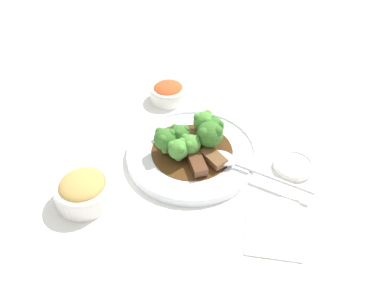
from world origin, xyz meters
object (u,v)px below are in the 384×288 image
(beef_strip_1, at_px, (193,135))
(broccoli_floret_1, at_px, (178,149))
(broccoli_floret_6, at_px, (180,134))
(sauce_dish, at_px, (294,165))
(beef_strip_2, at_px, (197,164))
(broccoli_floret_3, at_px, (165,139))
(broccoli_floret_5, at_px, (214,127))
(broccoli_floret_2, at_px, (210,134))
(beef_strip_0, at_px, (168,137))
(side_bowl_appetizer, at_px, (83,190))
(broccoli_floret_4, at_px, (204,122))
(broccoli_floret_0, at_px, (190,144))
(serving_spoon, at_px, (232,162))
(side_bowl_kimchi, at_px, (168,92))
(beef_strip_3, at_px, (213,158))
(main_plate, at_px, (192,152))

(beef_strip_1, xyz_separation_m, broccoli_floret_1, (0.07, -0.01, 0.02))
(broccoli_floret_6, distance_m, sauce_dish, 0.24)
(beef_strip_2, bearing_deg, beef_strip_1, -161.69)
(broccoli_floret_1, height_order, broccoli_floret_3, broccoli_floret_3)
(beef_strip_2, bearing_deg, broccoli_floret_3, -111.24)
(beef_strip_1, distance_m, broccoli_floret_5, 0.05)
(broccoli_floret_2, distance_m, sauce_dish, 0.18)
(beef_strip_0, xyz_separation_m, side_bowl_appetizer, (0.18, -0.11, 0.00))
(beef_strip_2, height_order, broccoli_floret_4, broccoli_floret_4)
(broccoli_floret_0, height_order, sauce_dish, broccoli_floret_0)
(serving_spoon, bearing_deg, side_bowl_appetizer, -62.48)
(broccoli_floret_1, relative_size, broccoli_floret_5, 0.91)
(beef_strip_2, relative_size, broccoli_floret_3, 1.14)
(beef_strip_1, relative_size, side_bowl_kimchi, 0.60)
(broccoli_floret_2, distance_m, serving_spoon, 0.07)
(broccoli_floret_0, xyz_separation_m, broccoli_floret_1, (0.02, -0.02, 0.00))
(sauce_dish, bearing_deg, beef_strip_3, -78.58)
(broccoli_floret_4, bearing_deg, main_plate, -13.86)
(beef_strip_3, xyz_separation_m, broccoli_floret_2, (-0.04, -0.02, 0.03))
(beef_strip_3, height_order, broccoli_floret_3, broccoli_floret_3)
(broccoli_floret_1, relative_size, broccoli_floret_2, 0.75)
(beef_strip_3, height_order, broccoli_floret_5, broccoli_floret_5)
(broccoli_floret_6, bearing_deg, side_bowl_kimchi, -157.51)
(beef_strip_1, relative_size, broccoli_floret_1, 1.19)
(broccoli_floret_0, height_order, side_bowl_appetizer, broccoli_floret_0)
(broccoli_floret_5, bearing_deg, broccoli_floret_3, -54.89)
(beef_strip_3, bearing_deg, broccoli_floret_2, -157.85)
(broccoli_floret_0, distance_m, broccoli_floret_2, 0.05)
(beef_strip_1, xyz_separation_m, side_bowl_kimchi, (-0.15, -0.10, -0.00))
(broccoli_floret_1, distance_m, broccoli_floret_3, 0.04)
(broccoli_floret_1, relative_size, broccoli_floret_6, 0.96)
(broccoli_floret_1, relative_size, side_bowl_appetizer, 0.44)
(beef_strip_1, distance_m, broccoli_floret_1, 0.08)
(beef_strip_3, relative_size, broccoli_floret_0, 1.36)
(broccoli_floret_2, xyz_separation_m, broccoli_floret_5, (-0.03, 0.00, -0.01))
(broccoli_floret_4, xyz_separation_m, side_bowl_kimchi, (-0.13, -0.12, -0.03))
(broccoli_floret_0, xyz_separation_m, broccoli_floret_4, (-0.07, 0.02, 0.01))
(broccoli_floret_0, height_order, broccoli_floret_6, broccoli_floret_6)
(broccoli_floret_2, xyz_separation_m, side_bowl_appetizer, (0.17, -0.20, -0.03))
(broccoli_floret_2, relative_size, broccoli_floret_3, 1.11)
(broccoli_floret_6, height_order, sauce_dish, broccoli_floret_6)
(beef_strip_0, bearing_deg, broccoli_floret_3, 7.72)
(main_plate, distance_m, side_bowl_appetizer, 0.23)
(beef_strip_2, xyz_separation_m, side_bowl_kimchi, (-0.23, -0.12, -0.00))
(broccoli_floret_0, xyz_separation_m, broccoli_floret_5, (-0.06, 0.04, 0.00))
(main_plate, xyz_separation_m, beef_strip_0, (-0.02, -0.06, 0.02))
(broccoli_floret_6, distance_m, side_bowl_kimchi, 0.19)
(broccoli_floret_5, bearing_deg, broccoli_floret_1, -36.66)
(serving_spoon, bearing_deg, beef_strip_2, -72.26)
(beef_strip_0, distance_m, broccoli_floret_6, 0.04)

